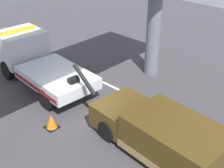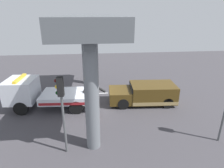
% 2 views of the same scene
% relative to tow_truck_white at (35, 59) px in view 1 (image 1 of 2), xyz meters
% --- Properties ---
extents(ground_plane, '(60.00, 40.00, 0.10)m').
position_rel_tow_truck_white_xyz_m(ground_plane, '(-3.88, 0.05, -1.25)').
color(ground_plane, '#423F44').
extents(lane_stripe_mid, '(2.60, 0.16, 0.01)m').
position_rel_tow_truck_white_xyz_m(lane_stripe_mid, '(-3.88, -2.22, -1.20)').
color(lane_stripe_mid, silver).
rests_on(lane_stripe_mid, ground).
extents(lane_stripe_east, '(2.60, 0.16, 0.01)m').
position_rel_tow_truck_white_xyz_m(lane_stripe_east, '(2.12, -2.22, -1.20)').
color(lane_stripe_east, silver).
rests_on(lane_stripe_east, ground).
extents(tow_truck_white, '(7.31, 2.75, 2.46)m').
position_rel_tow_truck_white_xyz_m(tow_truck_white, '(0.00, 0.00, 0.00)').
color(tow_truck_white, silver).
rests_on(tow_truck_white, ground).
extents(towed_van_green, '(5.32, 2.49, 1.58)m').
position_rel_tow_truck_white_xyz_m(towed_van_green, '(-8.00, 0.05, -0.42)').
color(towed_van_green, '#4C3814').
rests_on(towed_van_green, ground).
extents(traffic_cone_orange, '(0.52, 0.52, 0.62)m').
position_rel_tow_truck_white_xyz_m(traffic_cone_orange, '(-3.90, 1.95, -0.91)').
color(traffic_cone_orange, orange).
rests_on(traffic_cone_orange, ground).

